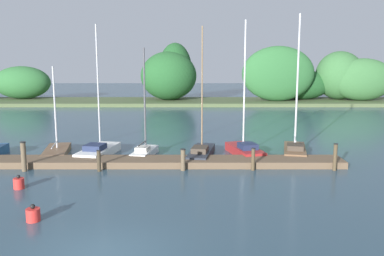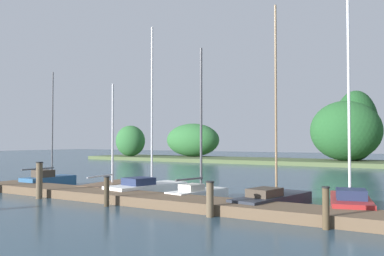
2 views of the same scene
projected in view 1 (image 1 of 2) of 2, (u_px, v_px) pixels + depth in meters
dock_pier at (144, 162)px, 22.58m from camera, size 21.21×1.80×0.35m
far_shore at (216, 81)px, 51.96m from camera, size 62.14×8.00×7.38m
sailboat_1 at (57, 150)px, 25.08m from camera, size 1.85×3.93×5.16m
sailboat_2 at (100, 150)px, 24.68m from camera, size 2.06×4.20×7.51m
sailboat_3 at (145, 150)px, 24.52m from camera, size 1.42×3.17×6.20m
sailboat_4 at (202, 151)px, 24.31m from camera, size 1.77×4.37×7.38m
sailboat_5 at (245, 149)px, 24.81m from camera, size 2.07×3.93×7.75m
sailboat_6 at (295, 148)px, 24.89m from camera, size 1.97×4.12×8.11m
mooring_piling_1 at (24, 156)px, 21.26m from camera, size 0.29×0.29×1.51m
mooring_piling_2 at (99, 161)px, 21.26m from camera, size 0.22×0.22×1.09m
mooring_piling_3 at (184, 160)px, 21.41m from camera, size 0.27×0.27×1.12m
mooring_piling_4 at (254, 159)px, 21.46m from camera, size 0.22×0.22×1.15m
mooring_piling_5 at (336, 157)px, 21.38m from camera, size 0.22×0.22×1.39m
channel_buoy_0 at (34, 214)px, 14.88m from camera, size 0.49×0.49×0.62m
channel_buoy_1 at (19, 183)px, 18.53m from camera, size 0.46×0.46×0.63m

